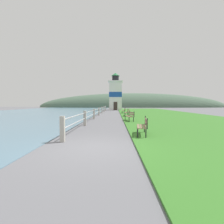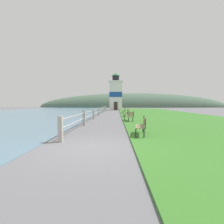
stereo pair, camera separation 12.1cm
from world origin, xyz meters
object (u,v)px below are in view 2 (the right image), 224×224
Objects in this scene: park_bench_by_lighthouse at (124,110)px; park_bench_midway at (129,115)px; park_bench_near at (142,125)px; park_bench_far at (127,112)px; lighthouse at (116,94)px.

park_bench_midway is at bearing 96.44° from park_bench_by_lighthouse.
park_bench_near is 0.87× the size of park_bench_far.
park_bench_midway is 12.73m from park_bench_by_lighthouse.
lighthouse reaches higher than park_bench_far.
park_bench_far is 0.21× the size of lighthouse.
park_bench_by_lighthouse is (0.10, 12.73, -0.00)m from park_bench_midway.
lighthouse is (-1.41, 15.22, 3.47)m from park_bench_by_lighthouse.
park_bench_by_lighthouse is at bearing -83.28° from park_bench_near.
lighthouse is (-1.44, 21.92, 3.47)m from park_bench_far.
park_bench_by_lighthouse is at bearing -81.97° from park_bench_far.
park_bench_near is 13.05m from park_bench_far.
lighthouse reaches higher than park_bench_midway.
park_bench_midway and park_bench_by_lighthouse have the same top height.
lighthouse is at bearing -80.92° from park_bench_near.
park_bench_near is at bearing 97.38° from park_bench_far.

